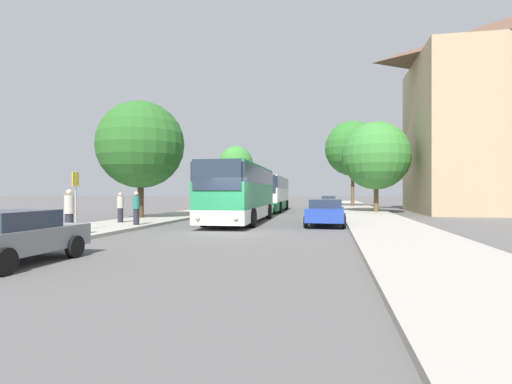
{
  "coord_description": "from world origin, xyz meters",
  "views": [
    {
      "loc": [
        4.12,
        -17.49,
        1.84
      ],
      "look_at": [
        -1.15,
        10.79,
        1.83
      ],
      "focal_mm": 28.0,
      "sensor_mm": 36.0,
      "label": 1
    }
  ],
  "objects_px": {
    "bus_front": "(241,192)",
    "bus_middle": "(271,193)",
    "parked_car_left_curb": "(13,236)",
    "pedestrian_waiting_far": "(120,207)",
    "tree_left_near": "(141,145)",
    "pedestrian_waiting_near": "(136,208)",
    "bus_stop_sign": "(76,194)",
    "parked_car_right_far": "(329,201)",
    "tree_right_mid": "(353,148)",
    "parked_car_right_near": "(326,212)",
    "tree_left_far": "(236,163)",
    "tree_right_near": "(376,156)",
    "pedestrian_walking_back": "(69,212)"
  },
  "relations": [
    {
      "from": "bus_front",
      "to": "bus_middle",
      "type": "distance_m",
      "value": 13.73
    },
    {
      "from": "bus_middle",
      "to": "parked_car_left_curb",
      "type": "height_order",
      "value": "bus_middle"
    },
    {
      "from": "pedestrian_waiting_far",
      "to": "tree_left_near",
      "type": "relative_size",
      "value": 0.22
    },
    {
      "from": "parked_car_left_curb",
      "to": "pedestrian_waiting_near",
      "type": "bearing_deg",
      "value": 100.61
    },
    {
      "from": "bus_stop_sign",
      "to": "parked_car_right_far",
      "type": "bearing_deg",
      "value": 71.43
    },
    {
      "from": "bus_front",
      "to": "tree_right_mid",
      "type": "xyz_separation_m",
      "value": [
        7.95,
        25.2,
        5.19
      ]
    },
    {
      "from": "parked_car_right_near",
      "to": "bus_stop_sign",
      "type": "xyz_separation_m",
      "value": [
        -10.69,
        -6.23,
        1.01
      ]
    },
    {
      "from": "bus_stop_sign",
      "to": "tree_right_mid",
      "type": "xyz_separation_m",
      "value": [
        13.55,
        33.09,
        5.24
      ]
    },
    {
      "from": "tree_left_far",
      "to": "parked_car_right_near",
      "type": "bearing_deg",
      "value": -67.48
    },
    {
      "from": "pedestrian_waiting_near",
      "to": "tree_right_near",
      "type": "bearing_deg",
      "value": 4.71
    },
    {
      "from": "pedestrian_waiting_near",
      "to": "tree_left_far",
      "type": "relative_size",
      "value": 0.22
    },
    {
      "from": "tree_right_near",
      "to": "pedestrian_walking_back",
      "type": "bearing_deg",
      "value": -122.44
    },
    {
      "from": "parked_car_left_curb",
      "to": "parked_car_right_near",
      "type": "distance_m",
      "value": 15.18
    },
    {
      "from": "parked_car_right_near",
      "to": "tree_left_near",
      "type": "bearing_deg",
      "value": -10.05
    },
    {
      "from": "tree_right_near",
      "to": "tree_right_mid",
      "type": "distance_m",
      "value": 13.62
    },
    {
      "from": "parked_car_right_far",
      "to": "pedestrian_waiting_far",
      "type": "relative_size",
      "value": 2.63
    },
    {
      "from": "parked_car_left_curb",
      "to": "tree_left_near",
      "type": "xyz_separation_m",
      "value": [
        -4.37,
        15.59,
        4.2
      ]
    },
    {
      "from": "parked_car_right_far",
      "to": "pedestrian_waiting_near",
      "type": "bearing_deg",
      "value": 73.07
    },
    {
      "from": "parked_car_right_near",
      "to": "pedestrian_waiting_near",
      "type": "bearing_deg",
      "value": 18.47
    },
    {
      "from": "tree_right_near",
      "to": "tree_left_far",
      "type": "bearing_deg",
      "value": 136.73
    },
    {
      "from": "parked_car_left_curb",
      "to": "pedestrian_waiting_far",
      "type": "relative_size",
      "value": 2.39
    },
    {
      "from": "pedestrian_waiting_near",
      "to": "tree_right_mid",
      "type": "distance_m",
      "value": 32.79
    },
    {
      "from": "parked_car_right_far",
      "to": "pedestrian_walking_back",
      "type": "bearing_deg",
      "value": 75.64
    },
    {
      "from": "bus_stop_sign",
      "to": "tree_left_near",
      "type": "bearing_deg",
      "value": 98.66
    },
    {
      "from": "pedestrian_waiting_near",
      "to": "pedestrian_waiting_far",
      "type": "height_order",
      "value": "pedestrian_waiting_near"
    },
    {
      "from": "parked_car_right_near",
      "to": "tree_left_far",
      "type": "xyz_separation_m",
      "value": [
        -11.76,
        28.38,
        4.8
      ]
    },
    {
      "from": "pedestrian_walking_back",
      "to": "tree_right_mid",
      "type": "bearing_deg",
      "value": 7.58
    },
    {
      "from": "bus_middle",
      "to": "parked_car_left_curb",
      "type": "bearing_deg",
      "value": -96.27
    },
    {
      "from": "bus_stop_sign",
      "to": "tree_left_far",
      "type": "xyz_separation_m",
      "value": [
        -1.07,
        34.6,
        3.79
      ]
    },
    {
      "from": "bus_middle",
      "to": "pedestrian_waiting_near",
      "type": "height_order",
      "value": "bus_middle"
    },
    {
      "from": "parked_car_left_curb",
      "to": "parked_car_right_far",
      "type": "xyz_separation_m",
      "value": [
        7.71,
        38.91,
        -0.0
      ]
    },
    {
      "from": "parked_car_right_far",
      "to": "pedestrian_waiting_near",
      "type": "height_order",
      "value": "pedestrian_waiting_near"
    },
    {
      "from": "bus_front",
      "to": "pedestrian_waiting_far",
      "type": "xyz_separation_m",
      "value": [
        -6.12,
        -3.18,
        -0.83
      ]
    },
    {
      "from": "tree_left_far",
      "to": "parked_car_right_far",
      "type": "bearing_deg",
      "value": -12.29
    },
    {
      "from": "pedestrian_waiting_near",
      "to": "pedestrian_walking_back",
      "type": "distance_m",
      "value": 5.23
    },
    {
      "from": "parked_car_right_far",
      "to": "tree_right_near",
      "type": "distance_m",
      "value": 13.64
    },
    {
      "from": "pedestrian_walking_back",
      "to": "pedestrian_waiting_far",
      "type": "bearing_deg",
      "value": 40.65
    },
    {
      "from": "bus_front",
      "to": "tree_right_mid",
      "type": "height_order",
      "value": "tree_right_mid"
    },
    {
      "from": "tree_left_near",
      "to": "tree_right_near",
      "type": "height_order",
      "value": "tree_right_near"
    },
    {
      "from": "tree_left_far",
      "to": "pedestrian_waiting_near",
      "type": "bearing_deg",
      "value": -85.95
    },
    {
      "from": "tree_left_near",
      "to": "tree_right_mid",
      "type": "xyz_separation_m",
      "value": [
        14.87,
        24.39,
        2.07
      ]
    },
    {
      "from": "bus_middle",
      "to": "pedestrian_walking_back",
      "type": "height_order",
      "value": "bus_middle"
    },
    {
      "from": "parked_car_left_curb",
      "to": "parked_car_right_near",
      "type": "relative_size",
      "value": 0.86
    },
    {
      "from": "bus_front",
      "to": "bus_stop_sign",
      "type": "relative_size",
      "value": 4.52
    },
    {
      "from": "parked_car_right_near",
      "to": "tree_left_far",
      "type": "distance_m",
      "value": 31.09
    },
    {
      "from": "parked_car_right_far",
      "to": "pedestrian_walking_back",
      "type": "relative_size",
      "value": 2.43
    },
    {
      "from": "bus_stop_sign",
      "to": "pedestrian_waiting_near",
      "type": "xyz_separation_m",
      "value": [
        1.14,
        3.33,
        -0.75
      ]
    },
    {
      "from": "pedestrian_waiting_far",
      "to": "pedestrian_waiting_near",
      "type": "bearing_deg",
      "value": 13.69
    },
    {
      "from": "bus_front",
      "to": "tree_left_far",
      "type": "xyz_separation_m",
      "value": [
        -6.67,
        26.72,
        3.75
      ]
    },
    {
      "from": "parked_car_right_near",
      "to": "pedestrian_waiting_far",
      "type": "relative_size",
      "value": 2.79
    }
  ]
}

